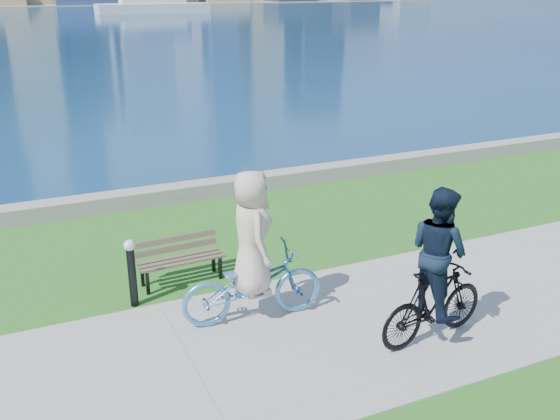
# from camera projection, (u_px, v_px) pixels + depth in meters

# --- Properties ---
(ground) EXTENTS (320.00, 320.00, 0.00)m
(ground) POSITION_uv_depth(u_px,v_px,m) (448.00, 303.00, 9.42)
(ground) COLOR #205A17
(ground) RESTS_ON ground
(concrete_path) EXTENTS (80.00, 3.50, 0.02)m
(concrete_path) POSITION_uv_depth(u_px,v_px,m) (448.00, 302.00, 9.41)
(concrete_path) COLOR gray
(concrete_path) RESTS_ON ground
(seawall) EXTENTS (90.00, 0.50, 0.35)m
(seawall) POSITION_uv_depth(u_px,v_px,m) (279.00, 179.00, 14.65)
(seawall) COLOR gray
(seawall) RESTS_ON ground
(bay_water) EXTENTS (320.00, 131.00, 0.01)m
(bay_water) POSITION_uv_depth(u_px,v_px,m) (41.00, 22.00, 70.89)
(bay_water) COLOR navy
(bay_water) RESTS_ON ground
(far_shore) EXTENTS (320.00, 30.00, 0.12)m
(far_shore) POSITION_uv_depth(u_px,v_px,m) (16.00, 4.00, 120.39)
(far_shore) COLOR gray
(far_shore) RESTS_ON ground
(ferry_far) EXTENTS (15.61, 4.46, 2.12)m
(ferry_far) POSITION_uv_depth(u_px,v_px,m) (153.00, 7.00, 88.24)
(ferry_far) COLOR silver
(ferry_far) RESTS_ON ground
(park_bench) EXTENTS (1.39, 0.53, 0.71)m
(park_bench) POSITION_uv_depth(u_px,v_px,m) (179.00, 256.00, 9.97)
(park_bench) COLOR black
(park_bench) RESTS_ON ground
(bollard_lamp) EXTENTS (0.17, 0.17, 1.07)m
(bollard_lamp) POSITION_uv_depth(u_px,v_px,m) (132.00, 268.00, 9.14)
(bollard_lamp) COLOR black
(bollard_lamp) RESTS_ON ground
(cyclist_woman) EXTENTS (0.91, 2.10, 2.21)m
(cyclist_woman) POSITION_uv_depth(u_px,v_px,m) (252.00, 266.00, 8.68)
(cyclist_woman) COLOR #4F8CC0
(cyclist_woman) RESTS_ON ground
(cyclist_man) EXTENTS (0.74, 1.80, 2.16)m
(cyclist_man) POSITION_uv_depth(u_px,v_px,m) (436.00, 278.00, 8.14)
(cyclist_man) COLOR black
(cyclist_man) RESTS_ON ground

